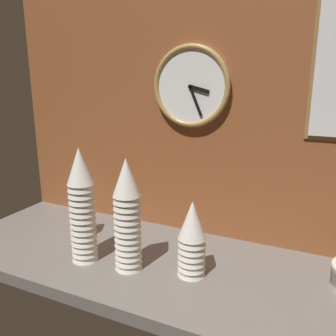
# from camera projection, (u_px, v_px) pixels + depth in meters

# --- Properties ---
(ground_plane) EXTENTS (1.60, 0.56, 0.04)m
(ground_plane) POSITION_uv_depth(u_px,v_px,m) (172.00, 267.00, 1.16)
(ground_plane) COLOR slate
(wall_tiled_back) EXTENTS (1.60, 0.03, 1.05)m
(wall_tiled_back) POSITION_uv_depth(u_px,v_px,m) (203.00, 94.00, 1.26)
(wall_tiled_back) COLOR brown
(wall_tiled_back) RESTS_ON ground_plane
(cup_stack_left) EXTENTS (0.08, 0.08, 0.20)m
(cup_stack_left) POSITION_uv_depth(u_px,v_px,m) (81.00, 210.00, 1.33)
(cup_stack_left) COLOR white
(cup_stack_left) RESTS_ON ground_plane
(cup_stack_center_left) EXTENTS (0.08, 0.08, 0.38)m
(cup_stack_center_left) POSITION_uv_depth(u_px,v_px,m) (82.00, 206.00, 1.13)
(cup_stack_center_left) COLOR white
(cup_stack_center_left) RESTS_ON ground_plane
(cup_stack_center) EXTENTS (0.08, 0.08, 0.36)m
(cup_stack_center) POSITION_uv_depth(u_px,v_px,m) (127.00, 215.00, 1.08)
(cup_stack_center) COLOR white
(cup_stack_center) RESTS_ON ground_plane
(cup_stack_center_right) EXTENTS (0.08, 0.08, 0.24)m
(cup_stack_center_right) POSITION_uv_depth(u_px,v_px,m) (192.00, 239.00, 1.05)
(cup_stack_center_right) COLOR white
(cup_stack_center_right) RESTS_ON ground_plane
(wall_clock) EXTENTS (0.29, 0.03, 0.29)m
(wall_clock) POSITION_uv_depth(u_px,v_px,m) (191.00, 86.00, 1.24)
(wall_clock) COLOR white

